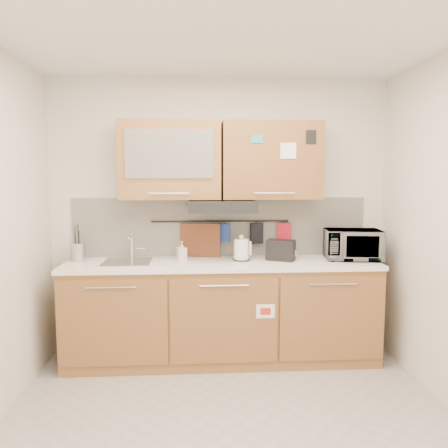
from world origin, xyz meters
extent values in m
plane|color=#9E9993|center=(0.00, 0.00, 0.00)|extent=(3.20, 3.20, 0.00)
plane|color=white|center=(0.00, 0.00, 2.60)|extent=(3.20, 3.20, 0.00)
plane|color=silver|center=(0.00, 1.50, 1.30)|extent=(3.20, 0.00, 3.20)
cube|color=#AD7A3D|center=(0.00, 1.20, 0.44)|extent=(2.80, 0.60, 0.88)
cube|color=black|center=(0.00, 1.20, 0.05)|extent=(2.80, 0.54, 0.10)
cube|color=brown|center=(-0.93, 0.89, 0.47)|extent=(0.91, 0.02, 0.74)
cylinder|color=silver|center=(-0.93, 0.86, 0.78)|extent=(0.41, 0.01, 0.01)
cube|color=brown|center=(0.00, 0.89, 0.47)|extent=(0.91, 0.02, 0.74)
cylinder|color=silver|center=(0.00, 0.86, 0.78)|extent=(0.41, 0.01, 0.01)
cube|color=brown|center=(0.93, 0.89, 0.47)|extent=(0.91, 0.02, 0.74)
cylinder|color=silver|center=(0.93, 0.86, 0.78)|extent=(0.41, 0.01, 0.01)
cube|color=white|center=(0.00, 1.19, 0.90)|extent=(2.82, 0.62, 0.04)
cube|color=silver|center=(0.00, 1.49, 1.20)|extent=(2.80, 0.02, 0.56)
cube|color=#AD7A3D|center=(-0.46, 1.32, 1.83)|extent=(0.90, 0.35, 0.70)
cube|color=silver|center=(-0.46, 1.14, 1.88)|extent=(0.76, 0.02, 0.42)
cube|color=brown|center=(0.46, 1.32, 1.83)|extent=(0.90, 0.35, 0.70)
cube|color=white|center=(0.58, 1.14, 1.91)|extent=(0.14, 0.00, 0.14)
cube|color=black|center=(0.00, 1.25, 1.42)|extent=(0.60, 0.46, 0.10)
cube|color=silver|center=(-0.85, 1.20, 0.92)|extent=(0.42, 0.40, 0.03)
cylinder|color=silver|center=(-0.83, 1.36, 1.04)|extent=(0.03, 0.03, 0.24)
cylinder|color=silver|center=(-0.83, 1.28, 1.14)|extent=(0.02, 0.18, 0.02)
cylinder|color=black|center=(0.00, 1.45, 1.26)|extent=(1.30, 0.02, 0.02)
cylinder|color=#B8B8BD|center=(-1.30, 1.28, 1.01)|extent=(0.16, 0.16, 0.17)
cylinder|color=black|center=(-1.32, 1.29, 1.08)|extent=(0.01, 0.01, 0.32)
cylinder|color=black|center=(-1.28, 1.27, 1.06)|extent=(0.01, 0.01, 0.28)
cylinder|color=black|center=(-1.30, 1.31, 1.09)|extent=(0.01, 0.01, 0.34)
cylinder|color=black|center=(-1.32, 1.26, 1.04)|extent=(0.01, 0.01, 0.25)
cylinder|color=white|center=(0.18, 1.24, 1.02)|extent=(0.17, 0.17, 0.20)
sphere|color=white|center=(0.18, 1.24, 1.14)|extent=(0.05, 0.05, 0.05)
cube|color=white|center=(0.26, 1.26, 1.03)|extent=(0.03, 0.03, 0.13)
cylinder|color=black|center=(0.18, 1.24, 0.93)|extent=(0.15, 0.15, 0.01)
cube|color=black|center=(0.54, 1.22, 1.01)|extent=(0.29, 0.24, 0.19)
cube|color=black|center=(0.50, 1.24, 1.10)|extent=(0.11, 0.13, 0.01)
cube|color=black|center=(0.58, 1.20, 1.10)|extent=(0.11, 0.13, 0.01)
imported|color=#999999|center=(1.21, 1.23, 1.06)|extent=(0.54, 0.40, 0.28)
imported|color=#999999|center=(-0.36, 1.29, 1.01)|extent=(0.10, 0.10, 0.17)
cube|color=brown|center=(-0.20, 1.44, 1.00)|extent=(0.38, 0.11, 0.47)
cube|color=navy|center=(0.04, 1.44, 1.15)|extent=(0.11, 0.05, 0.18)
cube|color=black|center=(0.35, 1.44, 1.14)|extent=(0.13, 0.07, 0.20)
cube|color=#B51829|center=(0.61, 1.44, 1.16)|extent=(0.13, 0.06, 0.16)
camera|label=1|loc=(-0.22, -2.68, 1.69)|focal=35.00mm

